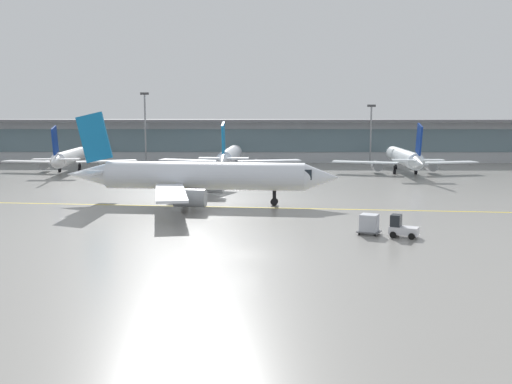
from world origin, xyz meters
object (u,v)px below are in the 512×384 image
object	(u,v)px
gate_airplane_2	(230,156)
taxiing_regional_jet	(201,177)
apron_light_mast_1	(145,126)
baggage_tug	(401,228)
gate_airplane_1	(71,157)
gate_airplane_3	(404,158)
apron_light_mast_2	(371,132)
cargo_dolly_lead	(369,223)

from	to	relation	value
gate_airplane_2	taxiing_regional_jet	bearing A→B (deg)	-179.58
apron_light_mast_1	baggage_tug	bearing A→B (deg)	-63.13
baggage_tug	taxiing_regional_jet	bearing A→B (deg)	159.99
taxiing_regional_jet	gate_airplane_2	bearing A→B (deg)	94.15
gate_airplane_1	gate_airplane_3	xyz separation A→B (m)	(63.16, -2.94, 0.16)
baggage_tug	apron_light_mast_2	distance (m)	76.77
cargo_dolly_lead	gate_airplane_1	bearing A→B (deg)	152.36
gate_airplane_3	apron_light_mast_2	world-z (taller)	apron_light_mast_2
gate_airplane_3	taxiing_regional_jet	bearing A→B (deg)	139.11
baggage_tug	apron_light_mast_2	bearing A→B (deg)	106.14
baggage_tug	apron_light_mast_2	xyz separation A→B (m)	(10.38, 75.81, 6.22)
cargo_dolly_lead	apron_light_mast_2	distance (m)	75.96
gate_airplane_2	baggage_tug	bearing A→B (deg)	-159.97
gate_airplane_3	cargo_dolly_lead	size ratio (longest dim) A/B	11.29
taxiing_regional_jet	cargo_dolly_lead	size ratio (longest dim) A/B	13.61
gate_airplane_2	apron_light_mast_2	size ratio (longest dim) A/B	2.28
gate_airplane_1	gate_airplane_3	size ratio (longest dim) A/B	0.95
taxiing_regional_jet	baggage_tug	distance (m)	28.79
gate_airplane_2	baggage_tug	size ratio (longest dim) A/B	9.98
gate_airplane_3	gate_airplane_2	bearing A→B (deg)	85.70
apron_light_mast_2	gate_airplane_3	bearing A→B (deg)	-80.57
gate_airplane_2	gate_airplane_3	size ratio (longest dim) A/B	1.01
gate_airplane_3	apron_light_mast_2	size ratio (longest dim) A/B	2.25
taxiing_regional_jet	baggage_tug	size ratio (longest dim) A/B	11.87
gate_airplane_3	gate_airplane_1	bearing A→B (deg)	88.64
gate_airplane_3	apron_light_mast_1	xyz separation A→B (m)	(-51.48, 17.62, 5.52)
taxiing_regional_jet	apron_light_mast_1	bearing A→B (deg)	113.72
cargo_dolly_lead	apron_light_mast_1	xyz separation A→B (m)	(-35.26, 73.87, 7.35)
gate_airplane_2	gate_airplane_3	distance (m)	32.75
taxiing_regional_jet	baggage_tug	bearing A→B (deg)	-37.73
taxiing_regional_jet	apron_light_mast_2	xyz separation A→B (m)	(31.03, 55.91, 3.64)
gate_airplane_1	taxiing_regional_jet	size ratio (longest dim) A/B	0.78
gate_airplane_1	apron_light_mast_2	bearing A→B (deg)	-79.70
apron_light_mast_2	gate_airplane_2	bearing A→B (deg)	-152.90
apron_light_mast_1	gate_airplane_2	bearing A→B (deg)	-37.38
cargo_dolly_lead	apron_light_mast_1	bearing A→B (deg)	139.45
gate_airplane_3	taxiing_regional_jet	xyz separation A→B (m)	(-34.07, -37.59, 0.58)
gate_airplane_2	apron_light_mast_1	bearing A→B (deg)	55.11
baggage_tug	apron_light_mast_2	world-z (taller)	apron_light_mast_2
cargo_dolly_lead	baggage_tug	bearing A→B (deg)	-0.00
gate_airplane_1	apron_light_mast_2	xyz separation A→B (m)	(60.12, 15.38, 4.39)
apron_light_mast_2	cargo_dolly_lead	bearing A→B (deg)	-100.02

